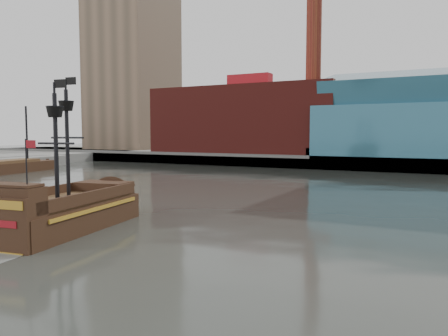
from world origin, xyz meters
The scene contains 6 objects.
ground centered at (0.00, 0.00, 0.00)m, with size 400.00×400.00×0.00m, color #2A2D28.
promenade_far centered at (0.00, 92.00, 1.00)m, with size 220.00×60.00×2.00m, color slate.
seawall centered at (0.00, 62.50, 1.30)m, with size 220.00×1.00×2.60m, color #4C4C49.
skyline centered at (5.21, 84.56, 24.55)m, with size 149.00×45.00×62.00m.
pirate_ship centered at (-5.29, 3.10, 1.07)m, with size 7.12×16.25×11.76m.
docked_vessel centered at (-48.49, 30.02, 0.84)m, with size 7.50×19.95×13.26m.
Camera 1 is at (18.99, -18.55, 6.88)m, focal length 35.00 mm.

